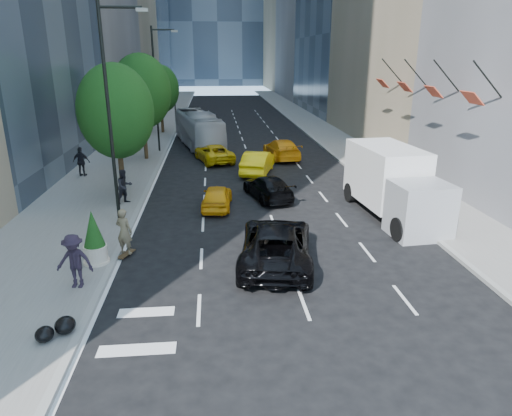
{
  "coord_description": "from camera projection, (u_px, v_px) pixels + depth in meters",
  "views": [
    {
      "loc": [
        -1.85,
        -17.24,
        7.94
      ],
      "look_at": [
        -0.1,
        1.54,
        1.6
      ],
      "focal_mm": 32.0,
      "sensor_mm": 36.0,
      "label": 1
    }
  ],
  "objects": [
    {
      "name": "facade_flags",
      "position": [
        421.0,
        86.0,
        27.38
      ],
      "size": [
        1.85,
        13.3,
        2.05
      ],
      "color": "black",
      "rests_on": "ground"
    },
    {
      "name": "pedestrian_b",
      "position": [
        81.0,
        162.0,
        30.62
      ],
      "size": [
        1.23,
        0.69,
        1.98
      ],
      "primitive_type": "imported",
      "rotation": [
        0.0,
        0.0,
        2.95
      ],
      "color": "black",
      "rests_on": "sidewalk_left"
    },
    {
      "name": "tree_far",
      "position": [
        160.0,
        89.0,
        47.06
      ],
      "size": [
        3.9,
        3.9,
        6.92
      ],
      "color": "black",
      "rests_on": "sidewalk_left"
    },
    {
      "name": "taxi_d",
      "position": [
        282.0,
        149.0,
        36.67
      ],
      "size": [
        2.75,
        5.52,
        1.54
      ],
      "primitive_type": "imported",
      "rotation": [
        0.0,
        0.0,
        3.26
      ],
      "color": "#FFA10D",
      "rests_on": "ground"
    },
    {
      "name": "ground",
      "position": [
        262.0,
        256.0,
        18.97
      ],
      "size": [
        160.0,
        160.0,
        0.0
      ],
      "primitive_type": "plane",
      "color": "black",
      "rests_on": "ground"
    },
    {
      "name": "city_bus",
      "position": [
        198.0,
        129.0,
        41.62
      ],
      "size": [
        4.9,
        11.33,
        3.07
      ],
      "primitive_type": "imported",
      "rotation": [
        0.0,
        0.0,
        0.22
      ],
      "color": "#B6B8BD",
      "rests_on": "ground"
    },
    {
      "name": "traffic_signal",
      "position": [
        174.0,
        88.0,
        54.81
      ],
      "size": [
        2.48,
        0.53,
        5.2
      ],
      "color": "black",
      "rests_on": "sidewalk_left"
    },
    {
      "name": "box_truck",
      "position": [
        393.0,
        183.0,
        23.12
      ],
      "size": [
        3.25,
        7.48,
        3.48
      ],
      "rotation": [
        0.0,
        0.0,
        0.09
      ],
      "color": "silver",
      "rests_on": "ground"
    },
    {
      "name": "sidewalk_right",
      "position": [
        326.0,
        134.0,
        48.14
      ],
      "size": [
        4.0,
        120.0,
        0.15
      ],
      "primitive_type": "cube",
      "color": "slate",
      "rests_on": "ground"
    },
    {
      "name": "lamp_near",
      "position": [
        112.0,
        105.0,
        20.33
      ],
      "size": [
        2.13,
        0.22,
        10.0
      ],
      "color": "black",
      "rests_on": "sidewalk_left"
    },
    {
      "name": "pedestrian_a",
      "position": [
        124.0,
        187.0,
        24.99
      ],
      "size": [
        1.17,
        1.15,
        1.9
      ],
      "primitive_type": "imported",
      "rotation": [
        0.0,
        0.0,
        0.74
      ],
      "color": "black",
      "rests_on": "sidewalk_left"
    },
    {
      "name": "planter_shrub",
      "position": [
        94.0,
        238.0,
        17.71
      ],
      "size": [
        0.9,
        0.9,
        2.16
      ],
      "color": "beige",
      "rests_on": "sidewalk_left"
    },
    {
      "name": "lamp_far",
      "position": [
        157.0,
        82.0,
        37.32
      ],
      "size": [
        2.13,
        0.22,
        10.0
      ],
      "color": "black",
      "rests_on": "sidewalk_left"
    },
    {
      "name": "garbage_bags",
      "position": [
        57.0,
        329.0,
        13.24
      ],
      "size": [
        1.03,
        0.99,
        0.51
      ],
      "color": "black",
      "rests_on": "sidewalk_left"
    },
    {
      "name": "tree_mid",
      "position": [
        141.0,
        92.0,
        34.57
      ],
      "size": [
        4.5,
        4.5,
        7.99
      ],
      "color": "black",
      "rests_on": "sidewalk_left"
    },
    {
      "name": "tree_near",
      "position": [
        116.0,
        112.0,
        25.24
      ],
      "size": [
        4.2,
        4.2,
        7.46
      ],
      "color": "black",
      "rests_on": "sidewalk_left"
    },
    {
      "name": "skateboarder",
      "position": [
        124.0,
        235.0,
        18.62
      ],
      "size": [
        0.84,
        0.72,
        1.95
      ],
      "primitive_type": "imported",
      "rotation": [
        0.0,
        0.0,
        2.72
      ],
      "color": "brown",
      "rests_on": "ground"
    },
    {
      "name": "taxi_b",
      "position": [
        258.0,
        162.0,
        32.03
      ],
      "size": [
        2.95,
        5.12,
        1.59
      ],
      "primitive_type": "imported",
      "rotation": [
        0.0,
        0.0,
        2.86
      ],
      "color": "yellow",
      "rests_on": "ground"
    },
    {
      "name": "black_sedan_lincoln",
      "position": [
        276.0,
        244.0,
        18.11
      ],
      "size": [
        3.63,
        6.28,
        1.65
      ],
      "primitive_type": "imported",
      "rotation": [
        0.0,
        0.0,
        2.98
      ],
      "color": "black",
      "rests_on": "ground"
    },
    {
      "name": "taxi_a",
      "position": [
        217.0,
        197.0,
        24.74
      ],
      "size": [
        1.87,
        3.9,
        1.29
      ],
      "primitive_type": "imported",
      "rotation": [
        0.0,
        0.0,
        3.05
      ],
      "color": "#EF9E0C",
      "rests_on": "ground"
    },
    {
      "name": "taxi_c",
      "position": [
        214.0,
        153.0,
        35.57
      ],
      "size": [
        3.45,
        5.33,
        1.37
      ],
      "primitive_type": "imported",
      "rotation": [
        0.0,
        0.0,
        3.4
      ],
      "color": "#DCB40B",
      "rests_on": "ground"
    },
    {
      "name": "sidewalk_left",
      "position": [
        143.0,
        136.0,
        46.46
      ],
      "size": [
        6.0,
        120.0,
        0.15
      ],
      "primitive_type": "cube",
      "color": "slate",
      "rests_on": "ground"
    },
    {
      "name": "pedestrian_c",
      "position": [
        74.0,
        261.0,
        15.84
      ],
      "size": [
        1.37,
        0.9,
        1.98
      ],
      "primitive_type": "imported",
      "rotation": [
        0.0,
        0.0,
        -0.13
      ],
      "color": "black",
      "rests_on": "sidewalk_left"
    },
    {
      "name": "black_sedan_mercedes",
      "position": [
        268.0,
        187.0,
        26.41
      ],
      "size": [
        2.93,
        4.9,
        1.33
      ],
      "primitive_type": "imported",
      "rotation": [
        0.0,
        0.0,
        3.39
      ],
      "color": "black",
      "rests_on": "ground"
    }
  ]
}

